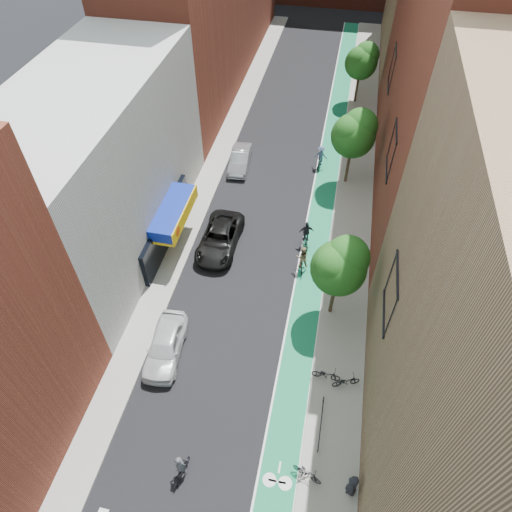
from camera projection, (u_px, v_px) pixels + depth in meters
The scene contains 21 objects.
ground at pixel (206, 446), 24.14m from camera, with size 160.00×160.00×0.00m, color black.
bike_lane at pixel (329, 166), 40.88m from camera, with size 2.00×68.00×0.01m, color #15764E.
sidewalk_left at pixel (221, 153), 42.20m from camera, with size 2.00×68.00×0.15m, color gray.
sidewalk_right at pixel (357, 169), 40.48m from camera, with size 3.00×68.00×0.15m, color gray.
building_left_white at pixel (98, 171), 30.55m from camera, with size 8.00×20.00×12.00m, color silver.
building_right_near_tan at pixel (507, 369), 17.22m from camera, with size 8.00×20.00×18.00m, color #8C6B4C.
building_right_mid_red at pixel (462, 50), 31.71m from camera, with size 8.00×28.00×22.00m, color maroon.
tree_near at pixel (340, 265), 26.61m from camera, with size 3.40×3.36×6.42m.
tree_mid at pixel (354, 132), 35.75m from camera, with size 3.55×3.53×6.74m.
tree_far at pixel (362, 60), 45.35m from camera, with size 3.30×3.25×6.21m.
parked_car_white at pixel (165, 346), 27.33m from camera, with size 1.96×4.86×1.66m, color silver.
parked_car_black at pixel (220, 238), 33.54m from camera, with size 2.66×5.77×1.60m, color black.
parked_car_silver at pixel (240, 159), 40.34m from camera, with size 1.58×4.52×1.49m, color #9CA0A5.
cyclist_lead at pixel (181, 469), 22.67m from camera, with size 0.82×1.74×2.03m.
cyclist_lane_near at pixel (302, 260), 31.91m from camera, with size 0.99×1.74×2.13m.
cyclist_lane_mid at pixel (306, 237), 33.67m from camera, with size 1.13×1.99×2.15m.
cyclist_lane_far at pixel (320, 158), 40.17m from camera, with size 1.21×1.88×2.08m.
parked_bike_near at pixel (326, 374), 26.30m from camera, with size 0.59×1.69×0.89m, color black.
parked_bike_mid at pixel (307, 474), 22.59m from camera, with size 0.45×1.59×0.96m, color black.
parked_bike_far at pixel (346, 381), 26.02m from camera, with size 0.57×1.64×0.86m, color black.
pedestrian at pixel (353, 485), 21.91m from camera, with size 0.81×0.53×1.65m, color black.
Camera 1 is at (4.41, -8.29, 24.54)m, focal length 32.00 mm.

